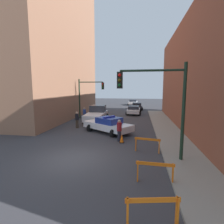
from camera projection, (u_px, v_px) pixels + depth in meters
ground_plane at (74, 159)px, 9.92m from camera, size 120.00×120.00×0.00m
sidewalk_right at (190, 166)px, 8.92m from camera, size 2.40×44.00×0.12m
building_corner_left at (27, 39)px, 24.08m from camera, size 14.00×20.00×21.46m
traffic_light_near at (161, 97)px, 9.31m from camera, size 3.64×0.35×5.20m
traffic_light_far at (87, 93)px, 23.02m from camera, size 3.44×0.35×5.20m
police_car at (108, 125)px, 15.80m from camera, size 4.94×4.14×1.52m
white_truck at (97, 114)px, 21.11m from camera, size 2.80×5.49×1.90m
parked_car_near at (134, 110)px, 26.97m from camera, size 2.35×4.34×1.31m
parked_car_mid at (137, 106)px, 32.88m from camera, size 2.38×4.36×1.31m
parked_car_far at (133, 102)px, 42.10m from camera, size 2.39×4.37×1.31m
pedestrian_crossing at (77, 120)px, 17.59m from camera, size 0.50×0.50×1.66m
pedestrian_corner at (85, 114)px, 21.45m from camera, size 0.48×0.48×1.66m
pedestrian_sidewalk at (119, 130)px, 13.10m from camera, size 0.47×0.47×1.66m
barrier_front at (153, 207)px, 4.98m from camera, size 1.58×0.45×0.90m
barrier_mid at (155, 169)px, 7.34m from camera, size 1.60×0.21×0.90m
barrier_back at (147, 143)px, 10.92m from camera, size 1.59×0.40×0.90m
traffic_cone at (122, 138)px, 12.89m from camera, size 0.36×0.36×0.66m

